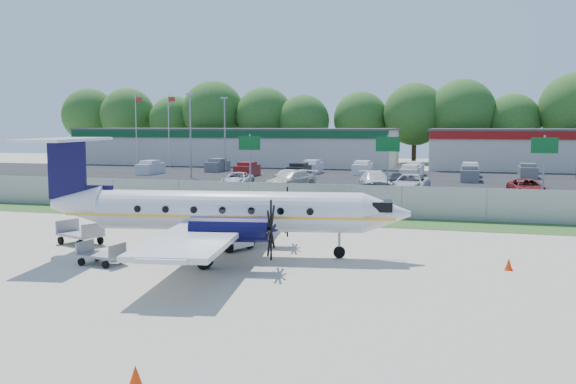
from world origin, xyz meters
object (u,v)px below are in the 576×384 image
(aircraft, at_px, (222,211))
(baggage_cart_near, at_px, (80,234))
(pushback_tug, at_px, (229,237))
(baggage_cart_far, at_px, (101,254))

(aircraft, height_order, baggage_cart_near, aircraft)
(aircraft, height_order, pushback_tug, aircraft)
(pushback_tug, xyz_separation_m, baggage_cart_near, (-7.30, -0.89, -0.04))
(aircraft, bearing_deg, baggage_cart_near, 175.76)
(baggage_cart_near, xyz_separation_m, baggage_cart_far, (3.46, -3.71, -0.09))
(pushback_tug, height_order, baggage_cart_near, pushback_tug)
(pushback_tug, bearing_deg, aircraft, -80.38)
(pushback_tug, distance_m, baggage_cart_far, 5.99)
(pushback_tug, xyz_separation_m, baggage_cart_far, (-3.84, -4.59, -0.13))
(baggage_cart_near, bearing_deg, pushback_tug, 6.92)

